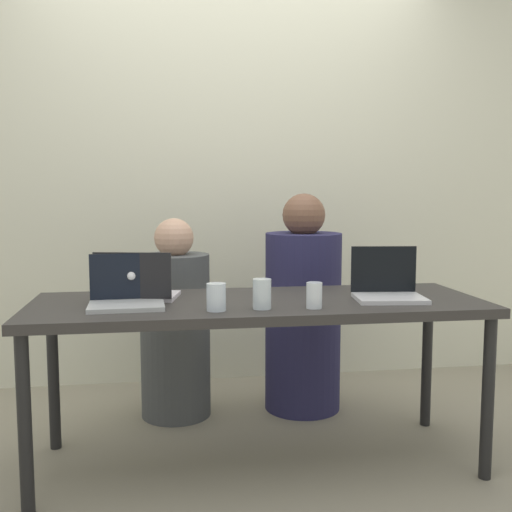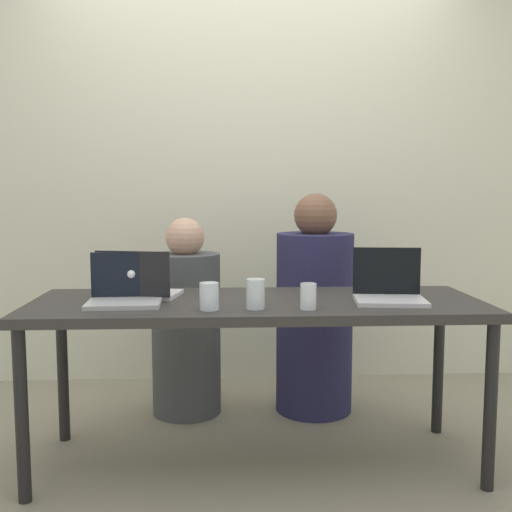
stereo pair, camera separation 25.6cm
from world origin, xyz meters
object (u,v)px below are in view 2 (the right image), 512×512
water_glass_center (256,296)px  person_on_left (186,327)px  water_glass_right (308,298)px  laptop_back_left (138,287)px  water_glass_left (209,298)px  laptop_front_right (389,290)px  person_on_right (314,315)px  laptop_front_left (125,293)px

water_glass_center → person_on_left: bearing=112.0°
water_glass_right → laptop_back_left: bearing=157.1°
water_glass_left → laptop_front_right: bearing=10.9°
person_on_left → water_glass_center: 0.92m
person_on_right → water_glass_center: person_on_right is taller
laptop_front_right → water_glass_left: bearing=-162.5°
water_glass_right → water_glass_left: bearing=178.6°
person_on_right → water_glass_right: person_on_right is taller
laptop_front_left → person_on_left: bearing=71.3°
person_on_left → water_glass_right: person_on_left is taller
person_on_left → laptop_front_left: person_on_left is taller
person_on_right → laptop_front_left: bearing=28.7°
person_on_right → water_glass_center: bearing=57.5°
laptop_front_left → water_glass_left: (0.35, -0.14, 0.00)m
water_glass_center → water_glass_left: (-0.18, -0.01, -0.00)m
laptop_back_left → water_glass_right: size_ratio=3.53×
laptop_front_right → water_glass_center: bearing=-160.2°
water_glass_left → person_on_left: bearing=100.1°
person_on_right → laptop_front_left: 1.13m
person_on_left → water_glass_right: (0.53, -0.82, 0.30)m
laptop_front_left → water_glass_center: bearing=-15.9°
person_on_left → water_glass_right: 1.02m
laptop_front_right → water_glass_right: bearing=-150.4°
laptop_back_left → water_glass_right: laptop_back_left is taller
laptop_front_left → laptop_front_right: bearing=-1.9°
person_on_left → water_glass_center: person_on_left is taller
laptop_back_left → person_on_left: bearing=-95.7°
laptop_back_left → water_glass_left: bearing=149.4°
person_on_right → laptop_front_left: (-0.88, -0.67, 0.24)m
laptop_back_left → water_glass_right: bearing=168.9°
laptop_back_left → water_glass_right: (0.70, -0.29, -0.00)m
person_on_left → person_on_right: 0.68m
person_on_right → laptop_back_left: size_ratio=3.21×
person_on_right → laptop_back_left: (-0.84, -0.53, 0.24)m
laptop_front_left → water_glass_center: (0.53, -0.13, 0.01)m
person_on_left → laptop_back_left: (-0.17, -0.53, 0.30)m
person_on_left → laptop_back_left: 0.63m
laptop_front_left → water_glass_right: bearing=-13.6°
person_on_right → water_glass_left: bearing=48.0°
laptop_front_left → water_glass_left: laptop_front_left is taller
person_on_left → laptop_front_left: bearing=82.4°
person_on_right → laptop_front_left: person_on_right is taller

